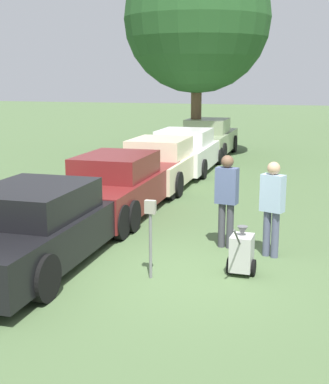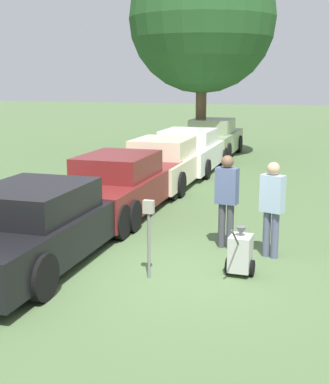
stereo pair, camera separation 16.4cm
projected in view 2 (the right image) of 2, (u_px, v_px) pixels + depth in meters
name	position (u px, v px, depth m)	size (l,w,h in m)	color
ground_plane	(168.00, 273.00, 9.11)	(120.00, 120.00, 0.00)	#4C663D
parked_car_black	(39.00, 225.00, 9.60)	(2.15, 5.29, 1.43)	black
parked_car_maroon	(121.00, 185.00, 13.15)	(2.05, 5.25, 1.47)	maroon
parked_car_cream	(164.00, 164.00, 16.41)	(2.07, 4.88, 1.47)	beige
parked_car_white	(190.00, 151.00, 19.16)	(2.18, 5.04, 1.48)	silver
parked_car_sage	(213.00, 139.00, 22.61)	(2.08, 4.75, 1.59)	gray
parking_meter	(149.00, 224.00, 8.71)	(0.18, 0.09, 1.33)	slate
person_worker	(227.00, 195.00, 10.27)	(0.45, 0.28, 1.83)	#3F3F47
person_supervisor	(272.00, 203.00, 9.73)	(0.47, 0.35, 1.79)	#515670
equipment_cart	(240.00, 253.00, 8.96)	(0.48, 0.99, 1.00)	#B2B2AD
shade_tree	(202.00, 19.00, 21.43)	(5.93, 5.93, 8.57)	brown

